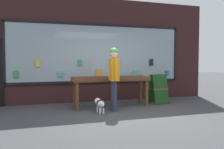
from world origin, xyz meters
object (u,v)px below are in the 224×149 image
at_px(display_table_main, 111,83).
at_px(sandwich_board_sign, 158,89).
at_px(person_browsing, 114,74).
at_px(small_dog, 100,103).

xyz_separation_m(display_table_main, sandwich_board_sign, (1.72, 0.16, -0.26)).
bearing_deg(person_browsing, display_table_main, -3.58).
bearing_deg(display_table_main, sandwich_board_sign, 5.34).
bearing_deg(small_dog, person_browsing, -74.19).
bearing_deg(sandwich_board_sign, display_table_main, -174.52).
distance_m(display_table_main, sandwich_board_sign, 1.75).
height_order(display_table_main, small_dog, display_table_main).
bearing_deg(display_table_main, person_browsing, -100.94).
relative_size(display_table_main, sandwich_board_sign, 2.51).
height_order(display_table_main, sandwich_board_sign, sandwich_board_sign).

